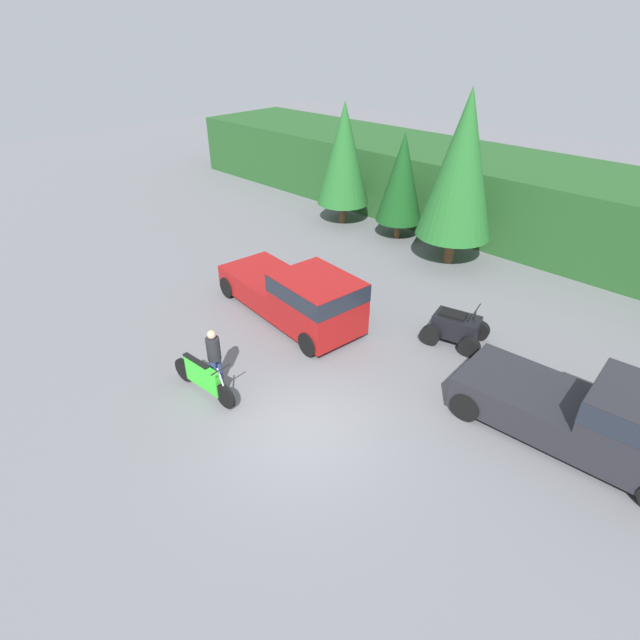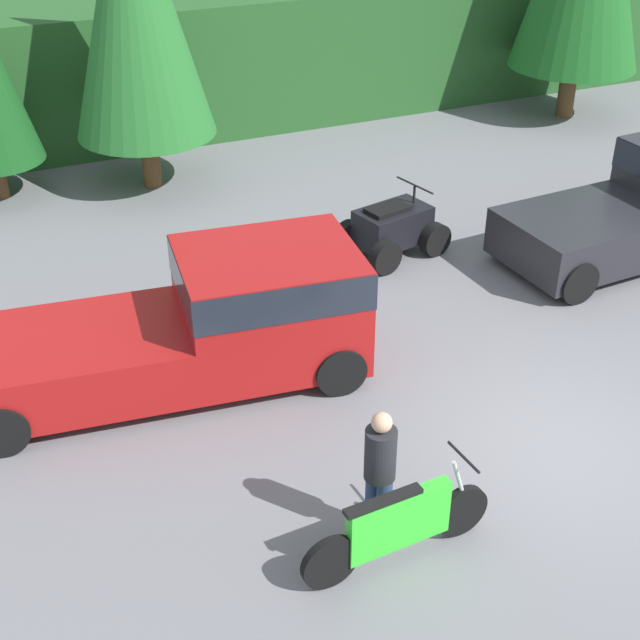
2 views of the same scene
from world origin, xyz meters
name	(u,v)px [view 1 (image 1 of 2)]	position (x,y,z in m)	size (l,w,h in m)	color
ground_plane	(303,428)	(0.00, 0.00, 0.00)	(80.00, 80.00, 0.00)	slate
hillside_backdrop	(568,211)	(0.00, 16.00, 1.62)	(44.00, 6.00, 3.24)	#235123
tree_left	(344,154)	(-8.92, 11.50, 3.30)	(2.47, 2.47, 5.62)	brown
tree_mid_left	(402,178)	(-5.78, 11.76, 2.75)	(2.06, 2.06, 4.68)	brown
tree_mid_right	(462,166)	(-2.65, 11.08, 3.96)	(2.96, 2.96, 6.73)	brown
pickup_truck_red	(299,295)	(-3.72, 3.50, 1.01)	(5.95, 2.82, 1.94)	maroon
pickup_truck_second	(601,417)	(5.39, 4.22, 1.01)	(5.41, 2.45, 1.94)	#232328
dirt_bike	(203,378)	(-2.91, -0.89, 0.51)	(2.45, 0.60, 1.21)	black
quad_atv	(456,328)	(0.66, 6.01, 0.51)	(2.10, 1.66, 1.28)	black
rider_person	(214,356)	(-2.93, -0.45, 0.97)	(0.44, 0.44, 1.79)	navy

